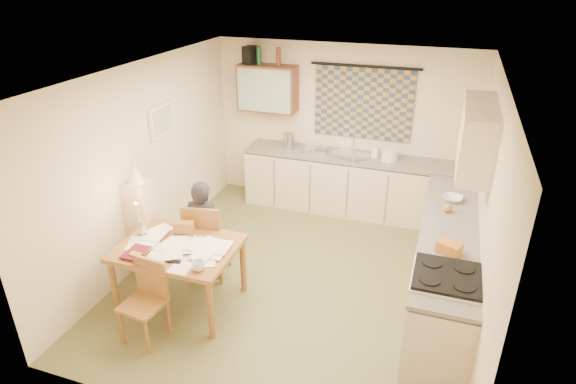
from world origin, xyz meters
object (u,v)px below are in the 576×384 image
at_px(counter_back, 351,184).
at_px(stove, 440,316).
at_px(person, 204,231).
at_px(shelf_stand, 144,227).
at_px(chair_far, 209,252).
at_px(counter_right, 444,265).
at_px(dining_table, 181,274).

xyz_separation_m(counter_back, stove, (1.45, -2.78, 0.03)).
xyz_separation_m(person, shelf_stand, (-0.78, -0.09, -0.04)).
height_order(person, shelf_stand, person).
bearing_deg(person, counter_back, -127.16).
distance_m(counter_back, person, 2.65).
bearing_deg(counter_back, chair_far, -120.02).
height_order(counter_back, person, person).
relative_size(counter_right, shelf_stand, 2.46).
xyz_separation_m(dining_table, shelf_stand, (-0.77, 0.46, 0.22)).
xyz_separation_m(counter_back, person, (-1.31, -2.30, 0.19)).
relative_size(counter_back, person, 2.56).
distance_m(counter_back, chair_far, 2.60).
bearing_deg(stove, counter_back, 117.55).
height_order(stove, person, person).
height_order(dining_table, shelf_stand, shelf_stand).
distance_m(stove, dining_table, 2.78).
xyz_separation_m(counter_right, chair_far, (-2.75, -0.43, -0.14)).
xyz_separation_m(dining_table, person, (0.02, 0.55, 0.26)).
bearing_deg(chair_far, shelf_stand, -0.29).
distance_m(counter_right, shelf_stand, 3.59).
distance_m(counter_back, stove, 3.13).
height_order(counter_right, chair_far, chair_far).
xyz_separation_m(counter_right, dining_table, (-2.77, -1.03, -0.07)).
height_order(counter_right, stove, stove).
bearing_deg(dining_table, stove, 0.63).
relative_size(counter_right, stove, 3.05).
bearing_deg(counter_back, person, -119.69).
bearing_deg(stove, dining_table, -178.63).
xyz_separation_m(chair_far, person, (-0.01, -0.05, 0.33)).
bearing_deg(chair_far, counter_back, -130.04).
xyz_separation_m(counter_back, counter_right, (1.45, -1.82, -0.00)).
relative_size(dining_table, person, 0.99).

